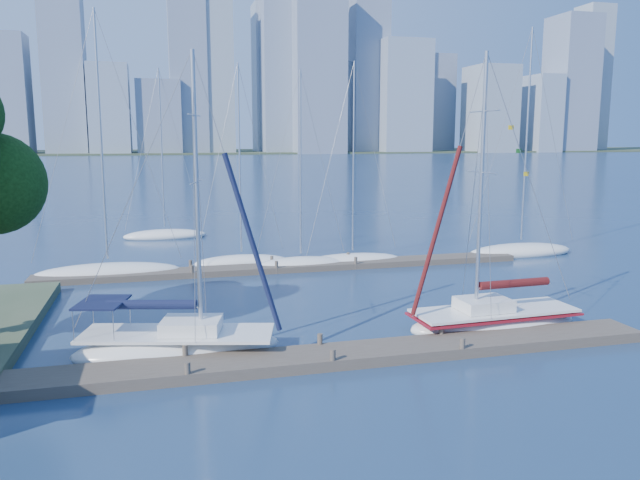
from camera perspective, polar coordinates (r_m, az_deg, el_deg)
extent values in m
plane|color=#172B4B|center=(23.26, 0.56, -11.12)|extent=(700.00, 700.00, 0.00)
cube|color=#4A4036|center=(23.19, 0.56, -10.66)|extent=(26.00, 2.00, 0.40)
cube|color=#4A4036|center=(38.65, -2.75, -2.51)|extent=(30.00, 1.80, 0.36)
cube|color=#38472D|center=(341.17, -13.70, 7.78)|extent=(800.00, 100.00, 1.50)
ellipsoid|color=silver|center=(24.48, -12.86, -9.74)|extent=(8.08, 4.31, 1.35)
cube|color=silver|center=(24.28, -12.91, -8.34)|extent=(7.48, 3.98, 0.11)
cube|color=silver|center=(24.08, -11.67, -7.66)|extent=(2.49, 2.11, 0.50)
cylinder|color=silver|center=(23.07, -11.20, 3.97)|extent=(0.16, 0.16, 10.28)
cylinder|color=silver|center=(24.20, -15.15, -5.93)|extent=(3.56, 0.97, 0.09)
cylinder|color=#0F1733|center=(24.18, -15.16, -5.72)|extent=(3.34, 1.16, 0.36)
cube|color=#0F1733|center=(24.69, -19.33, -5.40)|extent=(2.09, 2.47, 0.07)
ellipsoid|color=silver|center=(27.93, 15.59, -7.44)|extent=(7.72, 2.81, 1.34)
cube|color=silver|center=(27.76, 15.65, -6.21)|extent=(7.15, 2.59, 0.11)
cube|color=silver|center=(27.40, 14.73, -5.70)|extent=(2.21, 1.71, 0.49)
cylinder|color=silver|center=(26.38, 14.52, 4.86)|extent=(0.16, 0.16, 10.62)
cylinder|color=silver|center=(28.01, 17.32, -3.99)|extent=(3.61, 0.24, 0.09)
cylinder|color=#4F1110|center=(27.99, 17.33, -3.81)|extent=(3.33, 0.49, 0.36)
cube|color=maroon|center=(27.80, 15.63, -6.51)|extent=(7.32, 2.69, 0.09)
ellipsoid|color=silver|center=(38.85, -18.76, -2.89)|extent=(8.61, 3.03, 1.20)
cylinder|color=silver|center=(38.03, -19.40, 8.87)|extent=(0.13, 0.13, 14.11)
ellipsoid|color=silver|center=(40.41, -7.16, -2.04)|extent=(6.41, 3.89, 0.99)
cylinder|color=silver|center=(39.64, -7.36, 7.33)|extent=(0.11, 0.11, 11.74)
ellipsoid|color=silver|center=(39.32, -1.74, -2.29)|extent=(6.21, 2.92, 1.03)
cylinder|color=silver|center=(38.53, -1.79, 7.01)|extent=(0.11, 0.11, 11.22)
ellipsoid|color=silver|center=(40.61, 3.00, -1.92)|extent=(6.96, 3.44, 1.00)
cylinder|color=silver|center=(39.84, 3.08, 7.52)|extent=(0.11, 0.11, 11.88)
ellipsoid|color=silver|center=(45.75, 17.87, -1.04)|extent=(7.96, 3.03, 1.21)
cylinder|color=silver|center=(45.05, 18.39, 9.00)|extent=(0.13, 0.13, 14.21)
ellipsoid|color=silver|center=(52.33, -13.97, 0.38)|extent=(6.92, 4.46, 1.07)
cylinder|color=silver|center=(51.72, -14.28, 8.10)|extent=(0.12, 0.12, 12.51)
cube|color=slate|center=(315.64, -26.81, 11.75)|extent=(19.59, 17.63, 52.89)
cube|color=#8795A2|center=(333.22, -22.12, 10.34)|extent=(15.79, 17.61, 34.89)
cube|color=#8494AA|center=(306.86, -18.67, 11.22)|extent=(17.78, 19.81, 40.80)
cube|color=slate|center=(307.84, -14.51, 10.79)|extent=(20.27, 16.86, 34.26)
cube|color=#8795A2|center=(313.07, -9.83, 14.69)|extent=(19.49, 14.99, 75.36)
cube|color=#8494AA|center=(332.02, -4.63, 14.41)|extent=(16.06, 17.46, 74.43)
cube|color=slate|center=(310.73, -0.17, 15.13)|extent=(24.43, 18.95, 78.16)
cube|color=#8795A2|center=(330.65, 2.62, 11.93)|extent=(15.05, 17.11, 45.36)
cube|color=#8494AA|center=(324.83, 7.65, 12.82)|extent=(24.60, 18.80, 55.75)
cube|color=slate|center=(364.59, 10.50, 12.16)|extent=(16.67, 17.52, 53.11)
cube|color=#8795A2|center=(344.96, 15.28, 11.43)|extent=(21.61, 23.94, 44.45)
cube|color=#8494AA|center=(360.92, 19.53, 10.80)|extent=(14.41, 21.38, 40.44)
cube|color=slate|center=(375.46, 21.92, 13.02)|extent=(21.33, 23.60, 72.19)
cube|color=#8795A2|center=(407.62, 23.49, 13.31)|extent=(15.99, 17.08, 82.42)
cube|color=slate|center=(317.31, -22.57, 17.62)|extent=(18.09, 18.00, 114.39)
cube|color=slate|center=(313.47, -12.02, 15.78)|extent=(17.22, 18.00, 87.96)
cube|color=slate|center=(319.85, -3.62, 17.20)|extent=(19.19, 18.00, 103.11)
cube|color=slate|center=(330.43, 4.38, 15.60)|extent=(18.24, 18.00, 87.80)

